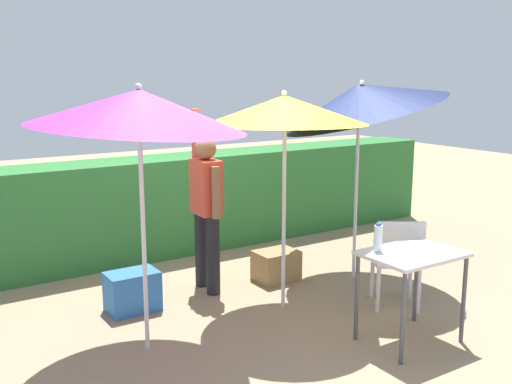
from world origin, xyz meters
The scene contains 11 objects.
ground_plane centered at (0.00, 0.00, 0.00)m, with size 24.00×24.00×0.00m, color #9E8466.
hedge_row centered at (0.00, 2.27, 0.61)m, with size 8.00×0.70×1.22m, color #2D7033.
umbrella_rainbow centered at (-1.35, -0.12, 1.97)m, with size 1.71×1.70×2.20m.
umbrella_orange centered at (0.10, -0.02, 1.90)m, with size 1.54×1.54×2.09m.
umbrella_yellow centered at (1.27, 0.24, 1.97)m, with size 1.85×1.80×2.43m.
person_vendor centered at (-0.28, 0.80, 0.93)m, with size 0.24×0.55×1.88m.
chair_plastic centered at (1.01, -0.63, 0.51)m, with size 0.61×0.61×0.89m.
cooler_box centered at (-1.16, 0.69, 0.19)m, with size 0.48×0.32×0.38m, color #2D6BB7.
crate_cardboard centered at (0.49, 0.65, 0.16)m, with size 0.46×0.35×0.33m, color #9E7A4C.
folding_table centered at (0.56, -1.21, 0.69)m, with size 0.80×0.60×0.79m.
bottle_water centered at (0.33, -1.04, 0.90)m, with size 0.07×0.07×0.24m.
Camera 1 is at (-3.09, -4.45, 2.24)m, focal length 41.67 mm.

